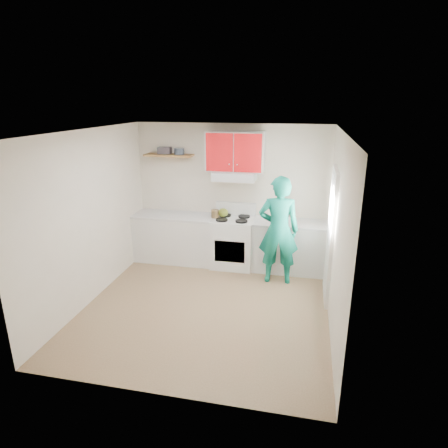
% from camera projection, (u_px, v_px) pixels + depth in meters
% --- Properties ---
extents(floor, '(3.80, 3.80, 0.00)m').
position_uv_depth(floor, '(207.00, 306.00, 5.86)').
color(floor, brown).
rests_on(floor, ground).
extents(ceiling, '(3.60, 3.80, 0.04)m').
position_uv_depth(ceiling, '(204.00, 131.00, 5.06)').
color(ceiling, white).
rests_on(ceiling, floor).
extents(back_wall, '(3.60, 0.04, 2.60)m').
position_uv_depth(back_wall, '(231.00, 194.00, 7.23)').
color(back_wall, beige).
rests_on(back_wall, floor).
extents(front_wall, '(3.60, 0.04, 2.60)m').
position_uv_depth(front_wall, '(155.00, 285.00, 3.69)').
color(front_wall, beige).
rests_on(front_wall, floor).
extents(left_wall, '(0.04, 3.80, 2.60)m').
position_uv_depth(left_wall, '(91.00, 217.00, 5.82)').
color(left_wall, beige).
rests_on(left_wall, floor).
extents(right_wall, '(0.04, 3.80, 2.60)m').
position_uv_depth(right_wall, '(337.00, 234.00, 5.10)').
color(right_wall, beige).
rests_on(right_wall, floor).
extents(door, '(0.05, 0.85, 2.05)m').
position_uv_depth(door, '(330.00, 236.00, 5.84)').
color(door, white).
rests_on(door, floor).
extents(door_glass, '(0.01, 0.55, 0.95)m').
position_uv_depth(door_glass, '(331.00, 209.00, 5.71)').
color(door_glass, white).
rests_on(door_glass, door).
extents(counter_left, '(1.52, 0.60, 0.90)m').
position_uv_depth(counter_left, '(175.00, 238.00, 7.42)').
color(counter_left, silver).
rests_on(counter_left, floor).
extents(counter_right, '(1.32, 0.60, 0.90)m').
position_uv_depth(counter_right, '(289.00, 247.00, 6.98)').
color(counter_right, silver).
rests_on(counter_right, floor).
extents(stove, '(0.76, 0.65, 0.92)m').
position_uv_depth(stove, '(233.00, 242.00, 7.16)').
color(stove, white).
rests_on(stove, floor).
extents(range_hood, '(0.76, 0.44, 0.15)m').
position_uv_depth(range_hood, '(234.00, 176.00, 6.88)').
color(range_hood, silver).
rests_on(range_hood, back_wall).
extents(upper_cabinets, '(1.02, 0.33, 0.70)m').
position_uv_depth(upper_cabinets, '(235.00, 152.00, 6.80)').
color(upper_cabinets, red).
rests_on(upper_cabinets, back_wall).
extents(shelf, '(0.90, 0.30, 0.04)m').
position_uv_depth(shelf, '(169.00, 155.00, 7.09)').
color(shelf, brown).
rests_on(shelf, back_wall).
extents(books, '(0.25, 0.19, 0.12)m').
position_uv_depth(books, '(165.00, 150.00, 7.12)').
color(books, '#3D363D').
rests_on(books, shelf).
extents(tin, '(0.20, 0.20, 0.11)m').
position_uv_depth(tin, '(179.00, 151.00, 7.03)').
color(tin, '#333D4C').
rests_on(tin, shelf).
extents(kettle, '(0.24, 0.24, 0.16)m').
position_uv_depth(kettle, '(223.00, 213.00, 7.13)').
color(kettle, olive).
rests_on(kettle, stove).
extents(crock, '(0.15, 0.15, 0.17)m').
position_uv_depth(crock, '(215.00, 214.00, 7.08)').
color(crock, '#503E23').
rests_on(crock, counter_left).
extents(cutting_board, '(0.31, 0.25, 0.02)m').
position_uv_depth(cutting_board, '(269.00, 221.00, 6.93)').
color(cutting_board, olive).
rests_on(cutting_board, counter_right).
extents(silicone_mat, '(0.30, 0.25, 0.01)m').
position_uv_depth(silicone_mat, '(318.00, 226.00, 6.69)').
color(silicone_mat, red).
rests_on(silicone_mat, counter_right).
extents(person, '(0.71, 0.50, 1.85)m').
position_uv_depth(person, '(279.00, 230.00, 6.39)').
color(person, '#0C735E').
rests_on(person, floor).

